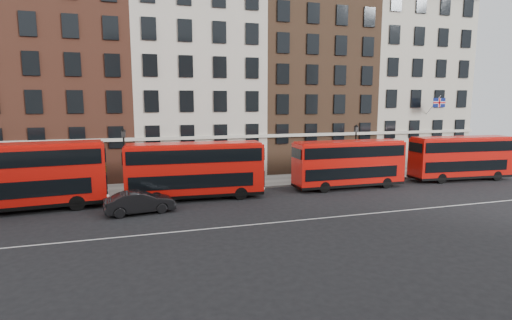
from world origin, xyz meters
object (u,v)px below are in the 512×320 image
object	(u,v)px
bus_c	(348,163)
traffic_light	(458,152)
bus_a	(17,175)
bus_b	(195,169)
bus_d	(461,157)
car_front	(140,202)

from	to	relation	value
bus_c	traffic_light	xyz separation A→B (m)	(14.18, 2.38, 0.19)
traffic_light	bus_a	bearing A→B (deg)	-176.58
bus_b	bus_d	world-z (taller)	bus_b
bus_a	bus_c	world-z (taller)	bus_a
bus_d	car_front	distance (m)	30.28
bus_b	car_front	world-z (taller)	bus_b
bus_c	bus_d	size ratio (longest dim) A/B	0.97
bus_c	bus_d	world-z (taller)	bus_d
bus_d	bus_b	bearing A→B (deg)	-175.53
bus_a	traffic_light	xyz separation A→B (m)	(39.97, 2.39, -0.11)
bus_c	traffic_light	size ratio (longest dim) A/B	3.06
bus_d	traffic_light	size ratio (longest dim) A/B	3.15
bus_c	bus_b	bearing A→B (deg)	-179.90
bus_d	car_front	bearing A→B (deg)	-169.97
bus_a	car_front	distance (m)	8.71
bus_a	bus_b	bearing A→B (deg)	-5.07
bus_b	traffic_light	world-z (taller)	bus_b
bus_a	traffic_light	world-z (taller)	bus_a
bus_a	traffic_light	size ratio (longest dim) A/B	3.53
bus_b	traffic_light	xyz separation A→B (m)	(27.73, 2.38, 0.06)
bus_c	bus_d	xyz separation A→B (m)	(12.32, 0.00, 0.03)
bus_a	bus_b	distance (m)	12.25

